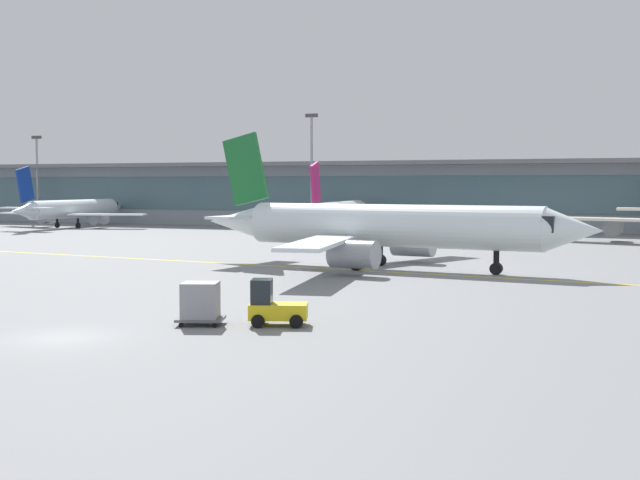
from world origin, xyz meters
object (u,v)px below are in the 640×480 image
object	(u,v)px
baggage_tug	(273,306)
apron_light_mast_0	(37,175)
taxiing_regional_jet	(387,227)
gate_airplane_0	(72,209)
gate_airplane_1	(339,213)
cargo_dolly_lead	(200,302)
apron_light_mast_1	(312,167)

from	to	relation	value
baggage_tug	apron_light_mast_0	xyz separation A→B (m)	(-78.47, 78.22, 6.91)
taxiing_regional_jet	gate_airplane_0	bearing A→B (deg)	152.18
gate_airplane_1	taxiing_regional_jet	world-z (taller)	taxiing_regional_jet
gate_airplane_1	apron_light_mast_0	xyz separation A→B (m)	(-56.84, 10.96, 5.11)
gate_airplane_1	baggage_tug	world-z (taller)	gate_airplane_1
apron_light_mast_0	gate_airplane_0	bearing A→B (deg)	-34.66
cargo_dolly_lead	apron_light_mast_0	xyz separation A→B (m)	(-75.35, 79.32, 6.75)
baggage_tug	cargo_dolly_lead	xyz separation A→B (m)	(-3.13, -1.09, 0.16)
apron_light_mast_1	gate_airplane_1	bearing A→B (deg)	-49.27
gate_airplane_0	apron_light_mast_0	distance (m)	18.72
gate_airplane_0	gate_airplane_1	size ratio (longest dim) A/B	0.98
baggage_tug	gate_airplane_1	bearing A→B (deg)	88.54
gate_airplane_0	taxiing_regional_jet	distance (m)	73.80
cargo_dolly_lead	baggage_tug	bearing A→B (deg)	-0.00
gate_airplane_0	apron_light_mast_1	xyz separation A→B (m)	(34.81, 7.67, 6.13)
taxiing_regional_jet	cargo_dolly_lead	world-z (taller)	taxiing_regional_jet
taxiing_regional_jet	apron_light_mast_1	size ratio (longest dim) A/B	1.98
gate_airplane_1	taxiing_regional_jet	distance (m)	45.09
cargo_dolly_lead	apron_light_mast_0	distance (m)	109.61
taxiing_regional_jet	cargo_dolly_lead	distance (m)	27.50
taxiing_regional_jet	apron_light_mast_0	bearing A→B (deg)	152.12
gate_airplane_1	taxiing_regional_jet	bearing A→B (deg)	-160.46
baggage_tug	cargo_dolly_lead	size ratio (longest dim) A/B	1.16
apron_light_mast_1	apron_light_mast_0	bearing A→B (deg)	177.04
apron_light_mast_0	apron_light_mast_1	world-z (taller)	apron_light_mast_1
apron_light_mast_0	apron_light_mast_1	bearing A→B (deg)	-2.96
gate_airplane_0	baggage_tug	bearing A→B (deg)	-139.11
apron_light_mast_0	gate_airplane_1	bearing A→B (deg)	-10.91
baggage_tug	apron_light_mast_0	distance (m)	111.02
baggage_tug	apron_light_mast_0	bearing A→B (deg)	115.80
gate_airplane_1	apron_light_mast_0	distance (m)	58.11
baggage_tug	taxiing_regional_jet	bearing A→B (deg)	76.71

